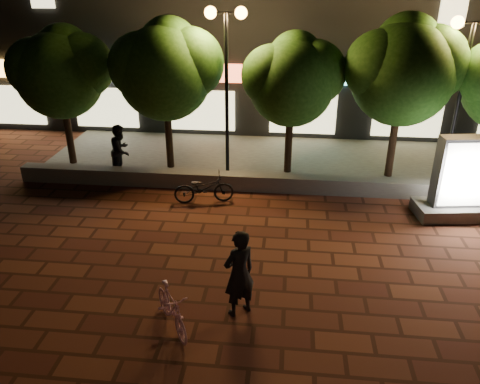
# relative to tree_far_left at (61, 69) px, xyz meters

# --- Properties ---
(ground) EXTENTS (80.00, 80.00, 0.00)m
(ground) POSITION_rel_tree_far_left_xyz_m (6.95, -5.46, -3.29)
(ground) COLOR brown
(ground) RESTS_ON ground
(retaining_wall) EXTENTS (16.00, 0.45, 0.50)m
(retaining_wall) POSITION_rel_tree_far_left_xyz_m (6.95, -1.46, -3.04)
(retaining_wall) COLOR slate
(retaining_wall) RESTS_ON ground
(sidewalk) EXTENTS (16.00, 5.00, 0.08)m
(sidewalk) POSITION_rel_tree_far_left_xyz_m (6.95, 1.04, -3.25)
(sidewalk) COLOR slate
(sidewalk) RESTS_ON ground
(building_block) EXTENTS (28.00, 8.12, 11.30)m
(building_block) POSITION_rel_tree_far_left_xyz_m (6.94, 7.53, 1.70)
(building_block) COLOR black
(building_block) RESTS_ON ground
(tree_far_left) EXTENTS (3.36, 2.80, 4.63)m
(tree_far_left) POSITION_rel_tree_far_left_xyz_m (0.00, 0.00, 0.00)
(tree_far_left) COLOR black
(tree_far_left) RESTS_ON sidewalk
(tree_left) EXTENTS (3.60, 3.00, 4.89)m
(tree_left) POSITION_rel_tree_far_left_xyz_m (3.50, 0.00, 0.15)
(tree_left) COLOR black
(tree_left) RESTS_ON sidewalk
(tree_mid) EXTENTS (3.24, 2.70, 4.50)m
(tree_mid) POSITION_rel_tree_far_left_xyz_m (7.50, -0.00, -0.08)
(tree_mid) COLOR black
(tree_mid) RESTS_ON sidewalk
(tree_right) EXTENTS (3.72, 3.10, 5.07)m
(tree_right) POSITION_rel_tree_far_left_xyz_m (10.80, 0.00, 0.27)
(tree_right) COLOR black
(tree_right) RESTS_ON sidewalk
(street_lamp_left) EXTENTS (1.26, 0.36, 5.18)m
(street_lamp_left) POSITION_rel_tree_far_left_xyz_m (5.45, -0.26, 0.74)
(street_lamp_left) COLOR black
(street_lamp_left) RESTS_ON sidewalk
(street_lamp_right) EXTENTS (1.26, 0.36, 4.98)m
(street_lamp_right) POSITION_rel_tree_far_left_xyz_m (12.45, -0.26, 0.60)
(street_lamp_right) COLOR black
(street_lamp_right) RESTS_ON sidewalk
(ad_kiosk) EXTENTS (2.26, 1.36, 2.30)m
(ad_kiosk) POSITION_rel_tree_far_left_xyz_m (12.10, -2.59, -2.36)
(ad_kiosk) COLOR slate
(ad_kiosk) RESTS_ON ground
(scooter_pink) EXTENTS (1.19, 1.48, 0.90)m
(scooter_pink) POSITION_rel_tree_far_left_xyz_m (5.41, -7.91, -2.84)
(scooter_pink) COLOR pink
(scooter_pink) RESTS_ON ground
(rider) EXTENTS (0.81, 0.77, 1.86)m
(rider) POSITION_rel_tree_far_left_xyz_m (6.62, -7.33, -2.36)
(rider) COLOR black
(rider) RESTS_ON ground
(scooter_parked) EXTENTS (1.83, 0.98, 0.91)m
(scooter_parked) POSITION_rel_tree_far_left_xyz_m (5.05, -2.52, -2.84)
(scooter_parked) COLOR black
(scooter_parked) RESTS_ON ground
(pedestrian) EXTENTS (0.74, 0.90, 1.71)m
(pedestrian) POSITION_rel_tree_far_left_xyz_m (2.08, -0.96, -2.36)
(pedestrian) COLOR black
(pedestrian) RESTS_ON sidewalk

